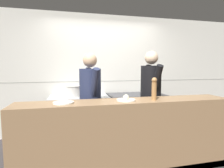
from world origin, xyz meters
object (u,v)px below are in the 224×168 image
(plated_dish_main, at_px, (63,103))
(plated_dish_appetiser, at_px, (126,99))
(stock_pot, at_px, (74,91))
(chef_sous, at_px, (151,95))
(mixing_bowl_steel, at_px, (147,92))
(oven_range, at_px, (79,118))
(chef_head_cook, at_px, (90,100))
(pepper_mill, at_px, (154,88))

(plated_dish_main, relative_size, plated_dish_appetiser, 1.00)
(stock_pot, bearing_deg, chef_sous, -24.53)
(mixing_bowl_steel, bearing_deg, stock_pot, -178.67)
(oven_range, xyz_separation_m, plated_dish_appetiser, (0.58, -1.23, 0.58))
(mixing_bowl_steel, height_order, plated_dish_main, plated_dish_main)
(plated_dish_main, height_order, chef_sous, chef_sous)
(chef_sous, bearing_deg, plated_dish_main, -157.57)
(mixing_bowl_steel, relative_size, chef_head_cook, 0.15)
(pepper_mill, height_order, chef_head_cook, chef_head_cook)
(plated_dish_appetiser, bearing_deg, mixing_bowl_steel, 54.59)
(stock_pot, relative_size, pepper_mill, 0.97)
(oven_range, distance_m, plated_dish_main, 1.37)
(oven_range, distance_m, plated_dish_appetiser, 1.48)
(stock_pot, relative_size, chef_sous, 0.18)
(oven_range, distance_m, pepper_mill, 1.76)
(plated_dish_appetiser, distance_m, pepper_mill, 0.41)
(oven_range, bearing_deg, chef_head_cook, -77.23)
(plated_dish_appetiser, relative_size, chef_sous, 0.15)
(stock_pot, bearing_deg, plated_dish_appetiser, -59.98)
(plated_dish_appetiser, distance_m, chef_head_cook, 0.70)
(oven_range, height_order, chef_head_cook, chef_head_cook)
(mixing_bowl_steel, relative_size, chef_sous, 0.14)
(pepper_mill, relative_size, chef_sous, 0.18)
(plated_dish_appetiser, height_order, pepper_mill, pepper_mill)
(mixing_bowl_steel, height_order, chef_sous, chef_sous)
(stock_pot, xyz_separation_m, chef_sous, (1.31, -0.60, -0.04))
(chef_head_cook, relative_size, chef_sous, 0.97)
(plated_dish_main, bearing_deg, pepper_mill, -2.69)
(pepper_mill, bearing_deg, plated_dish_appetiser, 172.78)
(stock_pot, relative_size, plated_dish_appetiser, 1.21)
(oven_range, xyz_separation_m, pepper_mill, (0.97, -1.28, 0.72))
(chef_sous, bearing_deg, plated_dish_appetiser, -136.72)
(chef_head_cook, height_order, chef_sous, chef_sous)
(oven_range, bearing_deg, plated_dish_main, -101.12)
(stock_pot, relative_size, mixing_bowl_steel, 1.22)
(plated_dish_main, xyz_separation_m, pepper_mill, (1.21, -0.06, 0.15))
(plated_dish_appetiser, height_order, chef_head_cook, chef_head_cook)
(pepper_mill, relative_size, chef_head_cook, 0.19)
(oven_range, relative_size, chef_sous, 0.65)
(stock_pot, bearing_deg, pepper_mill, -48.95)
(chef_sous, bearing_deg, oven_range, 152.82)
(oven_range, bearing_deg, pepper_mill, -52.92)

